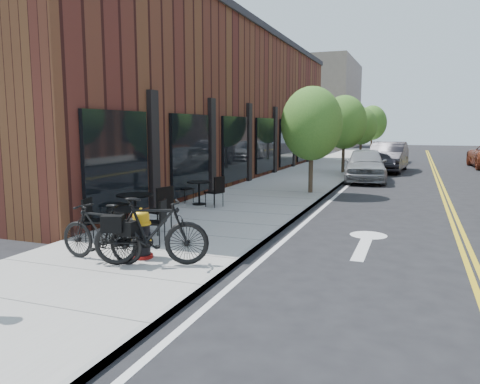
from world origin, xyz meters
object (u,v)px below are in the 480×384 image
at_px(parked_car_a, 365,165).
at_px(parked_car_b, 388,157).
at_px(bistro_set_b, 135,206).
at_px(bicycle_left, 101,232).
at_px(parked_car_c, 389,153).
at_px(fire_hydrant, 142,234).
at_px(bistro_set_c, 199,190).
at_px(bicycle_right, 151,231).
at_px(bistro_set_a, 125,220).

height_order(parked_car_a, parked_car_b, parked_car_b).
xyz_separation_m(bistro_set_b, parked_car_a, (3.95, 12.80, 0.11)).
height_order(bicycle_left, parked_car_a, parked_car_a).
bearing_deg(parked_car_a, parked_car_c, 81.81).
distance_m(fire_hydrant, parked_car_c, 26.34).
relative_size(fire_hydrant, parked_car_a, 0.20).
height_order(fire_hydrant, bistro_set_b, bistro_set_b).
relative_size(bistro_set_c, parked_car_c, 0.36).
bearing_deg(bistro_set_b, bicycle_right, -36.94).
xyz_separation_m(fire_hydrant, bistro_set_b, (-1.47, 2.05, 0.10)).
xyz_separation_m(bistro_set_b, bistro_set_c, (-0.10, 3.67, -0.07)).
bearing_deg(parked_car_a, bicycle_right, -103.64).
bearing_deg(bistro_set_b, bicycle_left, -55.08).
bearing_deg(bicycle_right, parked_car_a, -29.61).
xyz_separation_m(bistro_set_a, parked_car_c, (3.91, 25.27, 0.13)).
bearing_deg(fire_hydrant, bistro_set_a, 118.58).
bearing_deg(bicycle_right, bistro_set_b, 16.44).
bearing_deg(bistro_set_b, fire_hydrant, -39.57).
height_order(bicycle_left, bistro_set_a, bicycle_left).
relative_size(bistro_set_c, parked_car_b, 0.35).
xyz_separation_m(parked_car_a, parked_car_b, (0.70, 5.22, 0.06)).
distance_m(fire_hydrant, bistro_set_b, 2.52).
relative_size(bicycle_right, parked_car_a, 0.44).
bearing_deg(bistro_set_b, parked_car_a, 87.58).
bearing_deg(bicycle_left, parked_car_c, 175.58).
relative_size(fire_hydrant, parked_car_c, 0.19).
relative_size(bicycle_left, bistro_set_a, 1.03).
xyz_separation_m(fire_hydrant, bicycle_right, (0.42, -0.34, 0.16)).
bearing_deg(parked_car_c, parked_car_a, -87.84).
bearing_deg(bicycle_right, bistro_set_c, -3.70).
relative_size(bicycle_left, parked_car_a, 0.39).
relative_size(fire_hydrant, bicycle_left, 0.53).
distance_m(parked_car_a, parked_car_b, 5.26).
bearing_deg(parked_car_a, bistro_set_b, -113.06).
distance_m(bistro_set_c, parked_car_b, 15.11).
bearing_deg(bistro_set_c, bicycle_right, -52.75).
relative_size(fire_hydrant, bicycle_right, 0.46).
distance_m(bicycle_left, parked_car_b, 20.84).
bearing_deg(bistro_set_a, parked_car_a, 63.51).
distance_m(fire_hydrant, bicycle_right, 0.56).
bearing_deg(bistro_set_b, bistro_set_a, -51.84).
relative_size(bistro_set_a, parked_car_c, 0.35).
height_order(bicycle_left, bistro_set_c, bicycle_left).
xyz_separation_m(bicycle_right, parked_car_c, (2.51, 26.52, -0.01)).
bearing_deg(parked_car_a, fire_hydrant, -105.39).
height_order(bistro_set_c, parked_car_b, parked_car_b).
bearing_deg(bistro_set_c, bistro_set_a, -63.89).
bearing_deg(parked_car_a, parked_car_b, 76.45).
xyz_separation_m(bistro_set_c, parked_car_a, (4.05, 9.13, 0.18)).
xyz_separation_m(bistro_set_c, parked_car_b, (4.75, 14.35, 0.24)).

